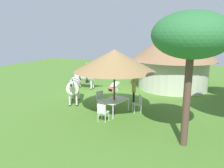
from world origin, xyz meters
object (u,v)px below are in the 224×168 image
shade_umbrella (114,60)px  patio_chair_near_hut (103,111)px  striped_lounge_chair (113,87)px  zebra_by_umbrella (74,86)px  acacia_tree_right_background (192,36)px  standing_watcher (87,70)px  patio_dining_table (114,101)px  patio_chair_west_end (101,98)px  patio_chair_east_end (138,102)px  guest_beside_umbrella (134,89)px  zebra_nearest_camera (86,76)px  thatched_hut (174,56)px

shade_umbrella → patio_chair_near_hut: 2.59m
striped_lounge_chair → zebra_by_umbrella: size_ratio=0.45×
zebra_by_umbrella → acacia_tree_right_background: 7.69m
shade_umbrella → zebra_by_umbrella: shade_umbrella is taller
standing_watcher → patio_dining_table: bearing=88.0°
shade_umbrella → patio_chair_near_hut: shade_umbrella is taller
patio_chair_west_end → standing_watcher: standing_watcher is taller
patio_chair_east_end → guest_beside_umbrella: 1.21m
guest_beside_umbrella → patio_chair_east_end: bearing=11.5°
shade_umbrella → zebra_nearest_camera: bearing=-137.2°
patio_chair_east_end → zebra_nearest_camera: 6.16m
patio_dining_table → patio_chair_near_hut: patio_chair_near_hut is taller
thatched_hut → patio_chair_east_end: bearing=-9.2°
patio_chair_east_end → striped_lounge_chair: bearing=6.9°
shade_umbrella → zebra_nearest_camera: (-4.22, -3.91, -1.80)m
patio_chair_west_end → standing_watcher: (-5.32, -3.68, 0.54)m
shade_umbrella → zebra_by_umbrella: 3.43m
guest_beside_umbrella → striped_lounge_chair: 3.64m
patio_chair_near_hut → striped_lounge_chair: size_ratio=0.96×
patio_chair_near_hut → striped_lounge_chair: 5.87m
patio_chair_west_end → patio_chair_near_hut: bearing=59.0°
thatched_hut → acacia_tree_right_background: 9.24m
patio_chair_west_end → patio_chair_east_end: 2.20m
patio_chair_east_end → patio_dining_table: bearing=90.0°
patio_dining_table → standing_watcher: 7.68m
patio_chair_east_end → zebra_by_umbrella: zebra_by_umbrella is taller
patio_dining_table → standing_watcher: size_ratio=0.97×
standing_watcher → zebra_by_umbrella: 5.58m
patio_chair_near_hut → standing_watcher: bearing=126.8°
patio_chair_west_end → patio_chair_near_hut: size_ratio=1.00×
acacia_tree_right_background → standing_watcher: bearing=-134.3°
striped_lounge_chair → patio_chair_near_hut: bearing=125.8°
patio_dining_table → thatched_hut: bearing=162.9°
zebra_nearest_camera → zebra_by_umbrella: 3.61m
shade_umbrella → patio_dining_table: size_ratio=2.39×
striped_lounge_chair → zebra_nearest_camera: bearing=22.5°
zebra_by_umbrella → striped_lounge_chair: bearing=-132.8°
patio_chair_west_end → zebra_nearest_camera: (-3.54, -2.82, 0.44)m
patio_chair_west_end → zebra_nearest_camera: size_ratio=0.42×
patio_dining_table → patio_chair_near_hut: (1.29, -0.09, -0.15)m
acacia_tree_right_background → striped_lounge_chair: bearing=-140.5°
patio_chair_west_end → patio_chair_east_end: same height
thatched_hut → patio_chair_near_hut: (8.10, -2.18, -1.95)m
patio_chair_near_hut → acacia_tree_right_background: size_ratio=0.19×
guest_beside_umbrella → patio_chair_near_hut: bearing=-30.2°
patio_chair_west_end → striped_lounge_chair: 3.73m
thatched_hut → standing_watcher: 7.06m
acacia_tree_right_background → patio_chair_east_end: bearing=-138.6°
standing_watcher → guest_beside_umbrella: bearing=100.3°
patio_chair_west_end → zebra_nearest_camera: zebra_nearest_camera is taller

